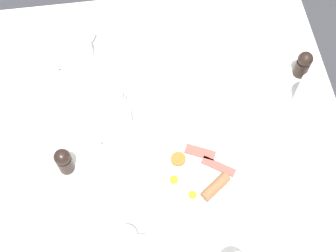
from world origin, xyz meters
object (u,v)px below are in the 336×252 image
Objects in this scene: teapot_far at (111,119)px; teapot_near at (73,50)px; napkin_folded at (42,238)px; water_glass_tall at (136,16)px; knife_by_plate at (238,62)px; teacup_with_saucer_left at (182,43)px; fork_by_plate at (329,245)px; wine_glass_spare at (309,93)px; pepper_grinder at (64,161)px; spoon_for_tea at (39,123)px; salt_grinder at (303,64)px; creamer_jug at (127,239)px; breakfast_plate at (197,176)px.

teapot_near is at bearing -130.72° from teapot_far.
napkin_folded is at bearing 34.65° from teapot_near.
water_glass_tall reaches higher than knife_by_plate.
teacup_with_saucer_left is at bearing 134.85° from teapot_near.
fork_by_plate is at bearing -67.29° from teacup_with_saucer_left.
teapot_far reaches higher than napkin_folded.
teapot_near is 0.78× the size of knife_by_plate.
wine_glass_spare reaches higher than knife_by_plate.
pepper_grinder is (-0.40, -0.39, 0.02)m from teacup_with_saucer_left.
water_glass_tall reaches higher than wine_glass_spare.
teapot_far is 1.46× the size of spoon_for_tea.
napkin_folded reaches higher than fork_by_plate.
teapot_near reaches higher than water_glass_tall.
water_glass_tall is at bearing 44.87° from spoon_for_tea.
teapot_near is 0.74m from salt_grinder.
teacup_with_saucer_left is at bearing 112.71° from fork_by_plate.
water_glass_tall is 0.77m from napkin_folded.
wine_glass_spare reaches higher than fork_by_plate.
creamer_jug reaches higher than knife_by_plate.
creamer_jug is at bearing -97.80° from water_glass_tall.
creamer_jug is 0.83× the size of pepper_grinder.
salt_grinder is 0.78× the size of spoon_for_tea.
wine_glass_spare is at bearing -2.44° from spoon_for_tea.
teacup_with_saucer_left is at bearing -38.19° from water_glass_tall.
fork_by_plate is (0.69, -0.32, -0.05)m from pepper_grinder.
pepper_grinder is (-0.37, 0.08, 0.04)m from breakfast_plate.
spoon_for_tea is at bearing 91.18° from napkin_folded.
breakfast_plate is 0.59m from water_glass_tall.
salt_grinder is at bearing 37.94° from creamer_jug.
teacup_with_saucer_left reaches higher than knife_by_plate.
napkin_folded is at bearing 170.07° from creamer_jug.
teapot_near is 1.23× the size of spoon_for_tea.
knife_by_plate is (-0.12, 0.63, 0.00)m from fork_by_plate.
teapot_far is 0.71m from fork_by_plate.
fork_by_plate is (0.30, -0.71, -0.03)m from teacup_with_saucer_left.
fork_by_plate is 0.64m from knife_by_plate.
teapot_far is at bearing 66.26° from teapot_near.
teacup_with_saucer_left is 0.78× the size of fork_by_plate.
water_glass_tall is 0.90× the size of spoon_for_tea.
napkin_folded is (-0.84, -0.43, -0.05)m from salt_grinder.
breakfast_plate is 0.46m from napkin_folded.
creamer_jug is at bearing -59.40° from spoon_for_tea.
teacup_with_saucer_left reaches higher than spoon_for_tea.
fork_by_plate is (0.55, -0.44, -0.05)m from teapot_far.
wine_glass_spare reaches higher than spoon_for_tea.
knife_by_plate is at bearing -24.14° from teacup_with_saucer_left.
salt_grinder reaches higher than napkin_folded.
creamer_jug is 0.41× the size of knife_by_plate.
breakfast_plate is 0.38m from pepper_grinder.
wine_glass_spare is at bearing 28.38° from breakfast_plate.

